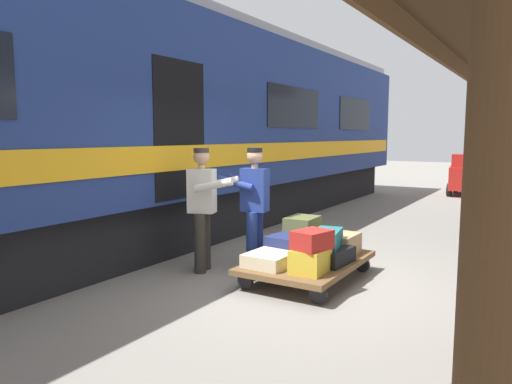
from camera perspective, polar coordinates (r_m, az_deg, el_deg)
ground_plane at (r=6.14m, az=7.60°, el=-11.04°), size 60.00×60.00×0.00m
train_car at (r=8.10m, az=-17.21°, el=7.81°), size 3.02×20.83×4.00m
luggage_cart at (r=6.28m, az=6.18°, el=-8.40°), size 1.21×1.85×0.28m
suitcase_navy_fabric at (r=6.35m, az=3.97°, el=-6.48°), size 0.52×0.55×0.28m
suitcase_black_hardshell at (r=6.14m, az=8.51°, el=-7.45°), size 0.56×0.63×0.19m
suitcase_yellow_case at (r=5.67m, az=6.48°, el=-8.14°), size 0.39×0.49×0.28m
suitcase_cream_canvas at (r=5.93m, az=1.66°, el=-8.04°), size 0.54×0.59×0.16m
suitcase_slate_roller at (r=6.80m, az=5.96°, el=-5.89°), size 0.54×0.64×0.22m
suitcase_tan_vintage at (r=6.59m, az=10.26°, el=-6.14°), size 0.38×0.54×0.27m
suitcase_teal_softside at (r=6.12m, az=8.53°, el=-5.51°), size 0.41×0.60×0.22m
suitcase_olive_duffel at (r=6.74m, az=5.57°, el=-3.99°), size 0.40×0.51×0.24m
suitcase_red_plastic at (r=5.60m, az=6.72°, el=-5.70°), size 0.43×0.50×0.22m
porter_in_overalls at (r=6.66m, az=-0.32°, el=-1.40°), size 0.70×0.49×1.70m
porter_by_door at (r=6.57m, az=-6.31°, el=-1.56°), size 0.73×0.57×1.70m
baggage_tug at (r=16.31m, az=24.04°, el=1.81°), size 1.30×1.82×1.30m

